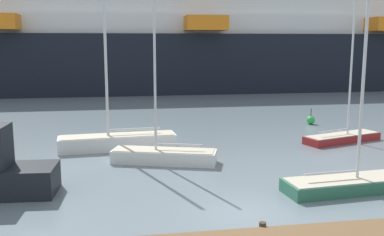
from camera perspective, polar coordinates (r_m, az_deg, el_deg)
The scene contains 7 objects.
ground_plane at distance 18.04m, azimuth 6.42°, elevation -11.93°, with size 600.00×600.00×0.00m, color slate.
sailboat_0 at distance 24.85m, azimuth -3.59°, elevation -4.66°, with size 5.95×3.22×8.79m.
sailboat_1 at distance 31.62m, azimuth 18.62°, elevation -2.02°, with size 5.85×3.14×10.85m.
sailboat_2 at distance 21.41m, azimuth 19.24°, elevation -7.59°, with size 5.99×2.26×10.68m.
sailboat_3 at distance 28.28m, azimuth -9.47°, elevation -2.65°, with size 7.33×2.23×12.56m.
channel_buoy_0 at distance 37.66m, azimuth 14.89°, elevation -0.25°, with size 0.67×0.67×1.28m.
cruise_ship at distance 64.96m, azimuth -10.98°, elevation 9.82°, with size 139.04×22.48×22.09m.
Camera 1 is at (-4.73, -16.10, 6.63)m, focal length 41.87 mm.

